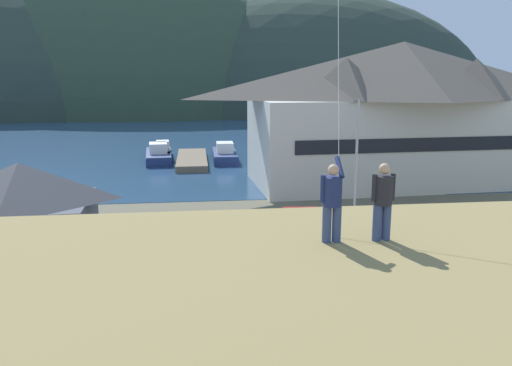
# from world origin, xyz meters

# --- Properties ---
(ground_plane) EXTENTS (600.00, 600.00, 0.00)m
(ground_plane) POSITION_xyz_m (0.00, 0.00, 0.00)
(ground_plane) COLOR #66604C
(parking_lot_pad) EXTENTS (40.00, 20.00, 0.10)m
(parking_lot_pad) POSITION_xyz_m (0.00, 5.00, 0.05)
(parking_lot_pad) COLOR slate
(parking_lot_pad) RESTS_ON ground
(bay_water) EXTENTS (360.00, 84.00, 0.03)m
(bay_water) POSITION_xyz_m (0.00, 60.00, 0.01)
(bay_water) COLOR navy
(bay_water) RESTS_ON ground
(far_hill_west_ridge) EXTENTS (124.28, 71.83, 65.50)m
(far_hill_west_ridge) POSITION_xyz_m (-47.27, 120.72, 0.00)
(far_hill_west_ridge) COLOR #2D3D33
(far_hill_west_ridge) RESTS_ON ground
(far_hill_east_peak) EXTENTS (90.10, 54.73, 71.17)m
(far_hill_east_peak) POSITION_xyz_m (-19.07, 112.69, 0.00)
(far_hill_east_peak) COLOR #334733
(far_hill_east_peak) RESTS_ON ground
(far_hill_center_saddle) EXTENTS (100.41, 66.12, 61.33)m
(far_hill_center_saddle) POSITION_xyz_m (25.28, 117.23, 0.00)
(far_hill_center_saddle) COLOR #2D3D33
(far_hill_center_saddle) RESTS_ON ground
(harbor_lodge) EXTENTS (27.81, 13.21, 12.31)m
(harbor_lodge) POSITION_xyz_m (13.35, 23.09, 6.55)
(harbor_lodge) COLOR beige
(harbor_lodge) RESTS_ON ground
(storage_shed_near_lot) EXTENTS (7.03, 6.23, 5.52)m
(storage_shed_near_lot) POSITION_xyz_m (-13.01, 4.54, 2.87)
(storage_shed_near_lot) COLOR #474C56
(storage_shed_near_lot) RESTS_ON ground
(wharf_dock) EXTENTS (3.20, 12.33, 0.70)m
(wharf_dock) POSITION_xyz_m (-5.11, 35.68, 0.35)
(wharf_dock) COLOR #70604C
(wharf_dock) RESTS_ON ground
(moored_boat_wharfside) EXTENTS (3.36, 8.63, 2.16)m
(moored_boat_wharfside) POSITION_xyz_m (-8.82, 36.97, 0.72)
(moored_boat_wharfside) COLOR navy
(moored_boat_wharfside) RESTS_ON ground
(moored_boat_outer_mooring) EXTENTS (2.71, 8.16, 2.16)m
(moored_boat_outer_mooring) POSITION_xyz_m (-1.45, 36.56, 0.72)
(moored_boat_outer_mooring) COLOR navy
(moored_boat_outer_mooring) RESTS_ON ground
(moored_boat_inner_slip) EXTENTS (2.58, 6.36, 2.16)m
(moored_boat_inner_slip) POSITION_xyz_m (-8.41, 38.65, 0.72)
(moored_boat_inner_slip) COLOR navy
(moored_boat_inner_slip) RESTS_ON ground
(parked_car_mid_row_center) EXTENTS (4.21, 2.08, 1.82)m
(parked_car_mid_row_center) POSITION_xyz_m (-4.23, 6.74, 1.06)
(parked_car_mid_row_center) COLOR black
(parked_car_mid_row_center) RESTS_ON parking_lot_pad
(parked_car_front_row_silver) EXTENTS (4.24, 2.14, 1.82)m
(parked_car_front_row_silver) POSITION_xyz_m (-9.19, -0.66, 1.06)
(parked_car_front_row_silver) COLOR red
(parked_car_front_row_silver) RESTS_ON parking_lot_pad
(parked_car_corner_spot) EXTENTS (4.25, 2.15, 1.82)m
(parked_car_corner_spot) POSITION_xyz_m (10.96, 7.28, 1.06)
(parked_car_corner_spot) COLOR #236633
(parked_car_corner_spot) RESTS_ON parking_lot_pad
(parked_car_front_row_end) EXTENTS (4.28, 2.21, 1.82)m
(parked_car_front_row_end) POSITION_xyz_m (-1.83, 1.16, 1.06)
(parked_car_front_row_end) COLOR silver
(parked_car_front_row_end) RESTS_ON parking_lot_pad
(parked_car_back_row_right) EXTENTS (4.33, 2.32, 1.82)m
(parked_car_back_row_right) POSITION_xyz_m (1.24, 7.66, 1.06)
(parked_car_back_row_right) COLOR red
(parked_car_back_row_right) RESTS_ON parking_lot_pad
(parked_car_front_row_red) EXTENTS (4.35, 2.36, 1.82)m
(parked_car_front_row_red) POSITION_xyz_m (4.43, -0.70, 1.06)
(parked_car_front_row_red) COLOR black
(parked_car_front_row_red) RESTS_ON parking_lot_pad
(parked_car_mid_row_near) EXTENTS (4.34, 2.34, 1.82)m
(parked_car_mid_row_near) POSITION_xyz_m (6.17, 7.03, 1.06)
(parked_car_mid_row_near) COLOR silver
(parked_car_mid_row_near) RESTS_ON parking_lot_pad
(parking_light_pole) EXTENTS (0.24, 0.78, 7.98)m
(parking_light_pole) POSITION_xyz_m (5.38, 10.55, 4.64)
(parking_light_pole) COLOR #ADADB2
(parking_light_pole) RESTS_ON parking_lot_pad
(person_kite_flyer) EXTENTS (0.52, 0.65, 1.86)m
(person_kite_flyer) POSITION_xyz_m (-1.74, -9.86, 6.94)
(person_kite_flyer) COLOR #384770
(person_kite_flyer) RESTS_ON grassy_hill_foreground
(person_companion) EXTENTS (0.55, 0.40, 1.74)m
(person_companion) POSITION_xyz_m (-0.61, -9.88, 6.93)
(person_companion) COLOR #384770
(person_companion) RESTS_ON grassy_hill_foreground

